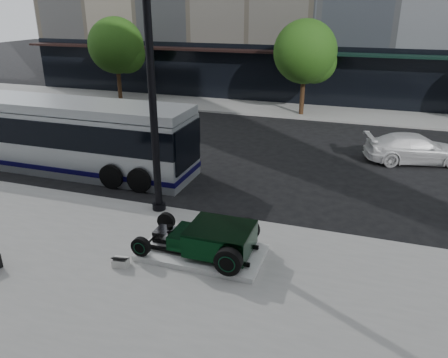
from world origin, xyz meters
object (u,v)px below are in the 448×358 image
(lamppost, at_px, (153,100))
(transit_bus, at_px, (57,134))
(hot_rod, at_px, (213,238))
(white_sedan, at_px, (415,149))

(lamppost, relative_size, transit_bus, 0.67)
(hot_rod, height_order, white_sedan, white_sedan)
(lamppost, xyz_separation_m, transit_bus, (-6.04, 2.64, -2.37))
(lamppost, distance_m, white_sedan, 12.27)
(hot_rod, distance_m, white_sedan, 11.94)
(hot_rod, relative_size, transit_bus, 0.27)
(hot_rod, xyz_separation_m, lamppost, (-2.77, 2.24, 3.16))
(white_sedan, bearing_deg, hot_rod, 136.08)
(hot_rod, distance_m, transit_bus, 10.10)
(lamppost, bearing_deg, white_sedan, 44.03)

